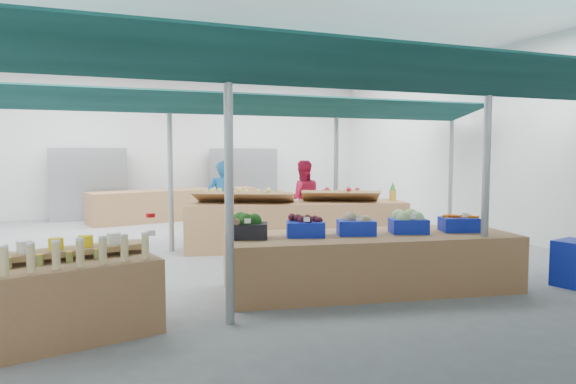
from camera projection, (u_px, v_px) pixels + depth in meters
name	position (u px, v px, depth m)	size (l,w,h in m)	color
floor	(229.00, 252.00, 9.76)	(13.00, 13.00, 0.00)	slate
hall	(211.00, 117.00, 10.90)	(13.00, 13.00, 13.00)	silver
pole_grid	(300.00, 158.00, 8.26)	(10.00, 4.60, 3.00)	gray
awnings	(300.00, 97.00, 8.18)	(9.50, 7.08, 0.30)	#0A2E2C
back_shelving_left	(89.00, 185.00, 14.39)	(2.00, 0.50, 2.00)	#B23F33
back_shelving_right	(243.00, 181.00, 15.99)	(2.00, 0.50, 2.00)	#B23F33
bottle_shelf	(66.00, 297.00, 5.19)	(1.91, 1.43, 1.06)	olive
veg_counter	(371.00, 262.00, 7.09)	(3.96, 1.32, 0.77)	olive
fruit_counter	(296.00, 225.00, 10.11)	(4.31, 1.03, 0.92)	olive
far_counter	(176.00, 205.00, 14.51)	(4.74, 0.95, 0.85)	olive
crate_stack	(572.00, 263.00, 7.30)	(0.54, 0.38, 0.65)	#0F21A7
vendor_left	(223.00, 202.00, 10.68)	(0.63, 0.41, 1.72)	#1A62AB
vendor_right	(303.00, 199.00, 11.32)	(0.84, 0.65, 1.72)	#B9163B
crate_broccoli	(248.00, 226.00, 6.70)	(0.58, 0.49, 0.35)	black
crate_beets	(305.00, 227.00, 6.86)	(0.58, 0.49, 0.29)	#0F21A7
crate_celeriac	(356.00, 224.00, 7.00)	(0.58, 0.49, 0.31)	#0F21A7
crate_cabbage	(409.00, 222.00, 7.16)	(0.58, 0.49, 0.35)	#0F21A7
crate_carrots	(459.00, 224.00, 7.32)	(0.58, 0.49, 0.29)	#0F21A7
sparrow	(236.00, 221.00, 6.53)	(0.12, 0.09, 0.11)	brown
pole_ribbon	(151.00, 217.00, 6.48)	(0.12, 0.12, 0.28)	red
apple_heap_yellow	(244.00, 195.00, 9.81)	(2.02, 1.43, 0.27)	#997247
apple_heap_red	(340.00, 194.00, 10.09)	(1.66, 1.26, 0.27)	#997247
pineapple	(393.00, 192.00, 10.25)	(0.14, 0.14, 0.39)	#8C6019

